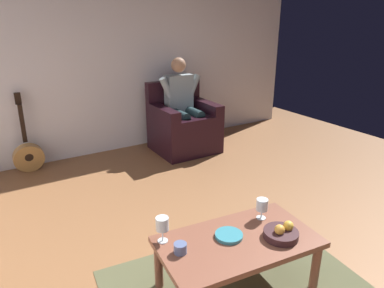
# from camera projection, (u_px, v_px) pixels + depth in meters

# --- Properties ---
(ground_plane) EXTENTS (7.57, 7.57, 0.00)m
(ground_plane) POSITION_uv_depth(u_px,v_px,m) (261.00, 285.00, 2.51)
(ground_plane) COLOR brown
(wall_back) EXTENTS (6.21, 0.06, 2.51)m
(wall_back) POSITION_uv_depth(u_px,v_px,m) (104.00, 61.00, 4.62)
(wall_back) COLOR white
(wall_back) RESTS_ON ground
(rug) EXTENTS (1.89, 1.37, 0.01)m
(rug) POSITION_uv_depth(u_px,v_px,m) (236.00, 287.00, 2.48)
(rug) COLOR brown
(rug) RESTS_ON ground
(armchair) EXTENTS (0.83, 0.77, 0.95)m
(armchair) POSITION_uv_depth(u_px,v_px,m) (183.00, 127.00, 4.94)
(armchair) COLOR black
(armchair) RESTS_ON ground
(person_seated) EXTENTS (0.64, 0.57, 1.29)m
(person_seated) POSITION_uv_depth(u_px,v_px,m) (183.00, 102.00, 4.81)
(person_seated) COLOR #90A1A6
(person_seated) RESTS_ON ground
(coffee_table) EXTENTS (1.13, 0.70, 0.40)m
(coffee_table) POSITION_uv_depth(u_px,v_px,m) (238.00, 246.00, 2.37)
(coffee_table) COLOR brown
(coffee_table) RESTS_ON ground
(guitar) EXTENTS (0.36, 0.20, 0.97)m
(guitar) POSITION_uv_depth(u_px,v_px,m) (28.00, 155.00, 4.27)
(guitar) COLOR #AB7C43
(guitar) RESTS_ON ground
(wine_glass_near) EXTENTS (0.09, 0.09, 0.18)m
(wine_glass_near) POSITION_uv_depth(u_px,v_px,m) (162.00, 225.00, 2.29)
(wine_glass_near) COLOR silver
(wine_glass_near) RESTS_ON coffee_table
(wine_glass_far) EXTENTS (0.09, 0.09, 0.16)m
(wine_glass_far) POSITION_uv_depth(u_px,v_px,m) (262.00, 206.00, 2.56)
(wine_glass_far) COLOR silver
(wine_glass_far) RESTS_ON coffee_table
(fruit_bowl) EXTENTS (0.24, 0.24, 0.11)m
(fruit_bowl) POSITION_uv_depth(u_px,v_px,m) (281.00, 233.00, 2.36)
(fruit_bowl) COLOR #351D20
(fruit_bowl) RESTS_ON coffee_table
(decorative_dish) EXTENTS (0.19, 0.19, 0.02)m
(decorative_dish) POSITION_uv_depth(u_px,v_px,m) (229.00, 235.00, 2.37)
(decorative_dish) COLOR teal
(decorative_dish) RESTS_ON coffee_table
(candle_jar) EXTENTS (0.08, 0.08, 0.07)m
(candle_jar) POSITION_uv_depth(u_px,v_px,m) (180.00, 248.00, 2.20)
(candle_jar) COLOR slate
(candle_jar) RESTS_ON coffee_table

